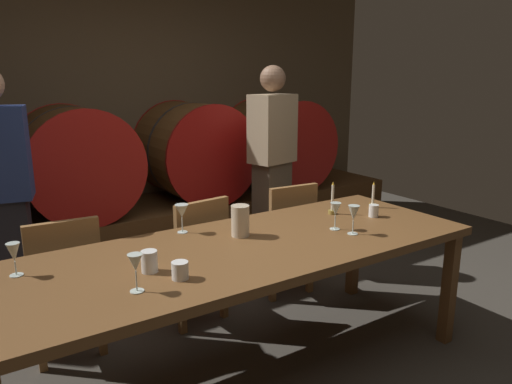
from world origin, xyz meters
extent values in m
plane|color=#3F3A33|center=(0.00, 0.00, 0.00)|extent=(7.82, 7.82, 0.00)
cube|color=brown|center=(0.00, 2.67, 1.49)|extent=(6.01, 0.24, 2.97)
cube|color=brown|center=(0.00, 2.12, 0.25)|extent=(5.41, 0.90, 0.51)
cylinder|color=brown|center=(-0.55, 2.12, 0.97)|extent=(0.92, 0.84, 0.92)
cylinder|color=#B21C16|center=(-0.55, 1.68, 0.97)|extent=(0.93, 0.03, 0.93)
cylinder|color=#B21C16|center=(-0.55, 2.55, 0.97)|extent=(0.93, 0.03, 0.93)
cylinder|color=#2D2D33|center=(-0.55, 2.12, 0.97)|extent=(0.92, 0.04, 0.92)
cylinder|color=brown|center=(0.54, 2.12, 0.97)|extent=(0.92, 0.84, 0.92)
cylinder|color=#9E1411|center=(0.54, 1.68, 0.97)|extent=(0.93, 0.03, 0.93)
cylinder|color=#9E1411|center=(0.54, 2.55, 0.97)|extent=(0.93, 0.03, 0.93)
cylinder|color=#2D2D33|center=(0.54, 2.12, 0.97)|extent=(0.92, 0.04, 0.92)
cylinder|color=brown|center=(1.53, 2.12, 0.97)|extent=(0.92, 0.84, 0.92)
cylinder|color=#B21C16|center=(1.53, 1.68, 0.97)|extent=(0.93, 0.03, 0.93)
cylinder|color=#B21C16|center=(1.53, 2.55, 0.97)|extent=(0.93, 0.03, 0.93)
cylinder|color=#2D2D33|center=(1.53, 2.12, 0.97)|extent=(0.92, 0.04, 0.92)
cube|color=brown|center=(-0.15, 0.08, 0.75)|extent=(2.67, 0.96, 0.05)
cube|color=brown|center=(1.10, -0.34, 0.36)|extent=(0.07, 0.07, 0.72)
cube|color=brown|center=(1.10, 0.50, 0.36)|extent=(0.07, 0.07, 0.72)
cube|color=olive|center=(-0.94, 0.90, 0.44)|extent=(0.42, 0.42, 0.04)
cube|color=olive|center=(-0.95, 0.72, 0.67)|extent=(0.40, 0.06, 0.42)
cube|color=olive|center=(-0.76, 1.06, 0.21)|extent=(0.05, 0.05, 0.42)
cube|color=olive|center=(-1.10, 1.08, 0.21)|extent=(0.05, 0.05, 0.42)
cube|color=olive|center=(-0.78, 0.72, 0.21)|extent=(0.05, 0.05, 0.42)
cube|color=olive|center=(-1.12, 0.74, 0.21)|extent=(0.05, 0.05, 0.42)
cube|color=olive|center=(-0.12, 0.86, 0.44)|extent=(0.44, 0.44, 0.04)
cube|color=olive|center=(-0.10, 0.68, 0.67)|extent=(0.40, 0.09, 0.42)
cube|color=olive|center=(0.03, 1.05, 0.21)|extent=(0.05, 0.05, 0.42)
cube|color=olive|center=(-0.31, 1.01, 0.21)|extent=(0.05, 0.05, 0.42)
cube|color=olive|center=(0.07, 0.71, 0.21)|extent=(0.05, 0.05, 0.42)
cube|color=olive|center=(-0.27, 0.67, 0.21)|extent=(0.05, 0.05, 0.42)
cube|color=olive|center=(0.68, 0.88, 0.44)|extent=(0.43, 0.43, 0.04)
cube|color=olive|center=(0.67, 0.70, 0.67)|extent=(0.40, 0.07, 0.42)
cube|color=olive|center=(0.87, 1.04, 0.21)|extent=(0.05, 0.05, 0.42)
cube|color=olive|center=(0.53, 1.06, 0.21)|extent=(0.05, 0.05, 0.42)
cube|color=olive|center=(0.84, 0.70, 0.21)|extent=(0.05, 0.05, 0.42)
cube|color=olive|center=(0.50, 0.73, 0.21)|extent=(0.05, 0.05, 0.42)
cube|color=black|center=(-1.20, 1.19, 0.47)|extent=(0.34, 0.27, 0.94)
cube|color=brown|center=(0.89, 1.29, 0.47)|extent=(0.34, 0.27, 0.95)
cube|color=tan|center=(0.89, 1.29, 1.23)|extent=(0.43, 0.32, 0.57)
sphere|color=#8C664C|center=(0.89, 1.29, 1.65)|extent=(0.21, 0.21, 0.21)
cylinder|color=olive|center=(0.66, 0.28, 0.79)|extent=(0.05, 0.05, 0.02)
cylinder|color=#EDE5CC|center=(0.66, 0.28, 0.88)|extent=(0.02, 0.02, 0.17)
cone|color=yellow|center=(0.66, 0.28, 0.98)|extent=(0.01, 0.01, 0.02)
cylinder|color=olive|center=(1.00, 0.24, 0.79)|extent=(0.05, 0.05, 0.02)
cylinder|color=#EDE5CC|center=(1.00, 0.24, 0.87)|extent=(0.02, 0.02, 0.14)
cone|color=yellow|center=(1.00, 0.24, 0.95)|extent=(0.01, 0.01, 0.02)
cylinder|color=beige|center=(-0.08, 0.23, 0.86)|extent=(0.10, 0.10, 0.18)
cylinder|color=silver|center=(-1.23, 0.31, 0.77)|extent=(0.06, 0.06, 0.00)
cylinder|color=silver|center=(-1.23, 0.31, 0.81)|extent=(0.01, 0.01, 0.06)
cone|color=silver|center=(-1.23, 0.31, 0.89)|extent=(0.06, 0.06, 0.09)
cylinder|color=silver|center=(-0.83, -0.15, 0.77)|extent=(0.06, 0.06, 0.00)
cylinder|color=silver|center=(-0.83, -0.15, 0.82)|extent=(0.01, 0.01, 0.09)
cone|color=silver|center=(-0.83, -0.15, 0.90)|extent=(0.06, 0.06, 0.07)
cylinder|color=silver|center=(-0.34, 0.46, 0.77)|extent=(0.06, 0.06, 0.00)
cylinder|color=silver|center=(-0.34, 0.46, 0.82)|extent=(0.01, 0.01, 0.09)
cone|color=silver|center=(-0.34, 0.46, 0.90)|extent=(0.08, 0.08, 0.08)
cylinder|color=silver|center=(0.45, 0.02, 0.77)|extent=(0.06, 0.06, 0.00)
cylinder|color=silver|center=(0.45, 0.02, 0.82)|extent=(0.01, 0.01, 0.08)
cone|color=silver|center=(0.45, 0.02, 0.90)|extent=(0.06, 0.06, 0.08)
cylinder|color=silver|center=(0.48, -0.10, 0.77)|extent=(0.06, 0.06, 0.00)
cylinder|color=silver|center=(0.48, -0.10, 0.82)|extent=(0.01, 0.01, 0.08)
cone|color=silver|center=(0.48, -0.10, 0.90)|extent=(0.07, 0.07, 0.09)
cylinder|color=white|center=(-0.70, 0.02, 0.82)|extent=(0.08, 0.08, 0.10)
cylinder|color=white|center=(-0.62, -0.13, 0.81)|extent=(0.08, 0.08, 0.08)
cylinder|color=white|center=(0.84, 0.08, 0.81)|extent=(0.06, 0.06, 0.08)
camera|label=1|loc=(-1.41, -1.96, 1.65)|focal=33.12mm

